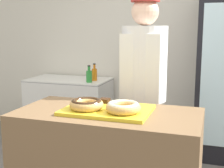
{
  "coord_description": "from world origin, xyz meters",
  "views": [
    {
      "loc": [
        0.7,
        -2.0,
        1.51
      ],
      "look_at": [
        0.0,
        0.1,
        1.11
      ],
      "focal_mm": 50.0,
      "sensor_mm": 36.0,
      "label": 1
    }
  ],
  "objects_px": {
    "brownie_back_right": "(124,102)",
    "bottle_orange": "(94,74)",
    "baker_person": "(144,91)",
    "brownie_back_left": "(105,101)",
    "donut_light_glaze": "(123,107)",
    "chest_freezer": "(69,108)",
    "donut_chocolate_glaze": "(87,104)",
    "bottle_green": "(89,76)",
    "serving_tray": "(107,110)"
  },
  "relations": [
    {
      "from": "brownie_back_left",
      "to": "serving_tray",
      "type": "bearing_deg",
      "value": -63.29
    },
    {
      "from": "serving_tray",
      "to": "bottle_orange",
      "type": "distance_m",
      "value": 1.91
    },
    {
      "from": "baker_person",
      "to": "bottle_orange",
      "type": "relative_size",
      "value": 8.04
    },
    {
      "from": "donut_chocolate_glaze",
      "to": "brownie_back_left",
      "type": "distance_m",
      "value": 0.22
    },
    {
      "from": "serving_tray",
      "to": "brownie_back_right",
      "type": "bearing_deg",
      "value": 63.29
    },
    {
      "from": "bottle_orange",
      "to": "donut_chocolate_glaze",
      "type": "bearing_deg",
      "value": -70.01
    },
    {
      "from": "baker_person",
      "to": "chest_freezer",
      "type": "relative_size",
      "value": 1.66
    },
    {
      "from": "serving_tray",
      "to": "donut_chocolate_glaze",
      "type": "bearing_deg",
      "value": -154.84
    },
    {
      "from": "chest_freezer",
      "to": "donut_chocolate_glaze",
      "type": "bearing_deg",
      "value": -60.32
    },
    {
      "from": "brownie_back_left",
      "to": "bottle_green",
      "type": "relative_size",
      "value": 0.33
    },
    {
      "from": "donut_light_glaze",
      "to": "donut_chocolate_glaze",
      "type": "bearing_deg",
      "value": 180.0
    },
    {
      "from": "baker_person",
      "to": "chest_freezer",
      "type": "bearing_deg",
      "value": 139.48
    },
    {
      "from": "donut_light_glaze",
      "to": "chest_freezer",
      "type": "xyz_separation_m",
      "value": [
        -1.31,
        1.83,
        -0.57
      ]
    },
    {
      "from": "brownie_back_left",
      "to": "chest_freezer",
      "type": "xyz_separation_m",
      "value": [
        -1.1,
        1.61,
        -0.55
      ]
    },
    {
      "from": "brownie_back_left",
      "to": "bottle_orange",
      "type": "height_order",
      "value": "bottle_orange"
    },
    {
      "from": "brownie_back_right",
      "to": "bottle_orange",
      "type": "distance_m",
      "value": 1.81
    },
    {
      "from": "brownie_back_right",
      "to": "brownie_back_left",
      "type": "bearing_deg",
      "value": 180.0
    },
    {
      "from": "donut_light_glaze",
      "to": "chest_freezer",
      "type": "height_order",
      "value": "donut_light_glaze"
    },
    {
      "from": "donut_chocolate_glaze",
      "to": "bottle_green",
      "type": "height_order",
      "value": "bottle_green"
    },
    {
      "from": "donut_light_glaze",
      "to": "bottle_orange",
      "type": "distance_m",
      "value": 2.02
    },
    {
      "from": "donut_chocolate_glaze",
      "to": "bottle_orange",
      "type": "xyz_separation_m",
      "value": [
        -0.66,
        1.8,
        -0.07
      ]
    },
    {
      "from": "bottle_orange",
      "to": "baker_person",
      "type": "bearing_deg",
      "value": -50.11
    },
    {
      "from": "chest_freezer",
      "to": "bottle_orange",
      "type": "xyz_separation_m",
      "value": [
        0.38,
        -0.02,
        0.5
      ]
    },
    {
      "from": "donut_chocolate_glaze",
      "to": "chest_freezer",
      "type": "distance_m",
      "value": 2.18
    },
    {
      "from": "donut_light_glaze",
      "to": "brownie_back_right",
      "type": "height_order",
      "value": "donut_light_glaze"
    },
    {
      "from": "serving_tray",
      "to": "brownie_back_left",
      "type": "height_order",
      "value": "brownie_back_left"
    },
    {
      "from": "serving_tray",
      "to": "bottle_green",
      "type": "height_order",
      "value": "bottle_green"
    },
    {
      "from": "baker_person",
      "to": "brownie_back_left",
      "type": "bearing_deg",
      "value": -109.46
    },
    {
      "from": "bottle_green",
      "to": "baker_person",
      "type": "bearing_deg",
      "value": -45.62
    },
    {
      "from": "donut_chocolate_glaze",
      "to": "baker_person",
      "type": "bearing_deg",
      "value": 71.91
    },
    {
      "from": "bottle_orange",
      "to": "donut_light_glaze",
      "type": "bearing_deg",
      "value": -62.94
    },
    {
      "from": "brownie_back_right",
      "to": "baker_person",
      "type": "height_order",
      "value": "baker_person"
    },
    {
      "from": "donut_light_glaze",
      "to": "brownie_back_left",
      "type": "bearing_deg",
      "value": 134.3
    },
    {
      "from": "serving_tray",
      "to": "brownie_back_right",
      "type": "height_order",
      "value": "brownie_back_right"
    },
    {
      "from": "donut_chocolate_glaze",
      "to": "brownie_back_left",
      "type": "xyz_separation_m",
      "value": [
        0.06,
        0.21,
        -0.02
      ]
    },
    {
      "from": "donut_chocolate_glaze",
      "to": "donut_light_glaze",
      "type": "height_order",
      "value": "same"
    },
    {
      "from": "donut_chocolate_glaze",
      "to": "brownie_back_right",
      "type": "xyz_separation_m",
      "value": [
        0.21,
        0.21,
        -0.02
      ]
    },
    {
      "from": "donut_chocolate_glaze",
      "to": "brownie_back_right",
      "type": "height_order",
      "value": "donut_chocolate_glaze"
    },
    {
      "from": "baker_person",
      "to": "bottle_orange",
      "type": "height_order",
      "value": "baker_person"
    },
    {
      "from": "donut_light_glaze",
      "to": "bottle_green",
      "type": "height_order",
      "value": "bottle_green"
    },
    {
      "from": "brownie_back_left",
      "to": "chest_freezer",
      "type": "bearing_deg",
      "value": 124.24
    },
    {
      "from": "donut_chocolate_glaze",
      "to": "brownie_back_right",
      "type": "distance_m",
      "value": 0.3
    },
    {
      "from": "brownie_back_right",
      "to": "chest_freezer",
      "type": "xyz_separation_m",
      "value": [
        -1.25,
        1.61,
        -0.55
      ]
    },
    {
      "from": "chest_freezer",
      "to": "bottle_green",
      "type": "relative_size",
      "value": 5.03
    },
    {
      "from": "serving_tray",
      "to": "bottle_orange",
      "type": "height_order",
      "value": "bottle_orange"
    },
    {
      "from": "baker_person",
      "to": "brownie_back_right",
      "type": "bearing_deg",
      "value": -93.32
    },
    {
      "from": "donut_light_glaze",
      "to": "bottle_green",
      "type": "xyz_separation_m",
      "value": [
        -0.94,
        1.66,
        -0.08
      ]
    },
    {
      "from": "baker_person",
      "to": "bottle_orange",
      "type": "distance_m",
      "value": 1.4
    },
    {
      "from": "serving_tray",
      "to": "donut_chocolate_glaze",
      "type": "relative_size",
      "value": 2.54
    },
    {
      "from": "bottle_green",
      "to": "brownie_back_left",
      "type": "bearing_deg",
      "value": -63.29
    }
  ]
}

